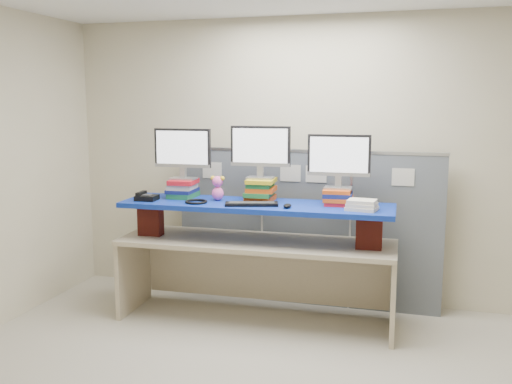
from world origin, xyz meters
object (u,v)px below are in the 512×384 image
(desk, at_px, (256,257))
(blue_board, at_px, (256,206))
(keyboard, at_px, (252,204))
(monitor_center, at_px, (260,149))
(monitor_right, at_px, (339,158))
(monitor_left, at_px, (183,151))
(desk_phone, at_px, (146,197))

(desk, distance_m, blue_board, 0.47)
(blue_board, bearing_deg, keyboard, -94.43)
(monitor_center, height_order, monitor_right, monitor_center)
(monitor_left, relative_size, monitor_right, 1.00)
(monitor_center, relative_size, keyboard, 1.13)
(monitor_left, distance_m, desk_phone, 0.54)
(monitor_center, bearing_deg, keyboard, -94.61)
(desk, height_order, monitor_center, monitor_center)
(keyboard, xyz_separation_m, desk_phone, (-1.00, -0.02, 0.02))
(blue_board, distance_m, monitor_right, 0.84)
(desk_phone, bearing_deg, monitor_left, 37.87)
(monitor_center, height_order, keyboard, monitor_center)
(monitor_center, xyz_separation_m, desk_phone, (-1.01, -0.25, -0.44))
(desk, relative_size, monitor_right, 4.58)
(desk, distance_m, monitor_center, 0.97)
(monitor_left, height_order, desk_phone, monitor_left)
(blue_board, relative_size, keyboard, 5.02)
(monitor_right, height_order, desk_phone, monitor_right)
(desk, bearing_deg, monitor_center, 85.22)
(desk, xyz_separation_m, monitor_right, (0.71, 0.14, 0.90))
(keyboard, distance_m, desk_phone, 1.00)
(desk, bearing_deg, monitor_left, 170.81)
(monitor_left, xyz_separation_m, keyboard, (0.73, -0.22, -0.43))
(monitor_center, bearing_deg, monitor_right, 0.00)
(monitor_left, bearing_deg, desk_phone, -140.38)
(desk, relative_size, blue_board, 1.03)
(monitor_center, bearing_deg, desk_phone, -167.44)
(monitor_left, relative_size, desk_phone, 2.81)
(monitor_left, relative_size, keyboard, 1.13)
(desk, relative_size, keyboard, 5.18)
(blue_board, distance_m, desk_phone, 1.01)
(monitor_center, height_order, desk_phone, monitor_center)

